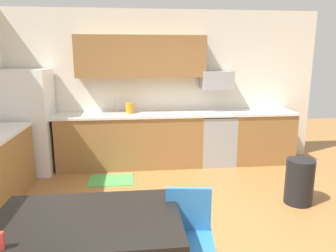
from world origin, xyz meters
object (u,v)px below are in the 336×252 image
object	(u,v)px
oven_range	(216,138)
chair_near_table	(189,233)
microwave	(216,80)
refrigerator	(28,122)
kettle	(130,109)
dining_table	(87,225)
trash_bin	(299,182)

from	to	relation	value
oven_range	chair_near_table	distance (m)	3.27
oven_range	microwave	distance (m)	1.04
refrigerator	kettle	distance (m)	1.68
chair_near_table	oven_range	bearing A→B (deg)	71.35
refrigerator	oven_range	world-z (taller)	refrigerator
dining_table	chair_near_table	bearing A→B (deg)	6.40
oven_range	microwave	xyz separation A→B (m)	(0.00, 0.10, 1.04)
oven_range	dining_table	bearing A→B (deg)	-119.93
chair_near_table	trash_bin	size ratio (longest dim) A/B	1.42
refrigerator	oven_range	size ratio (longest dim) A/B	1.87
refrigerator	oven_range	xyz separation A→B (m)	(3.19, 0.08, -0.40)
dining_table	chair_near_table	distance (m)	0.81
refrigerator	oven_range	bearing A→B (deg)	1.43
oven_range	chair_near_table	size ratio (longest dim) A/B	1.07
refrigerator	kettle	xyz separation A→B (m)	(1.66, 0.13, 0.17)
oven_range	trash_bin	size ratio (longest dim) A/B	1.52
microwave	oven_range	bearing A→B (deg)	-90.00
dining_table	trash_bin	bearing A→B (deg)	30.46
microwave	chair_near_table	size ratio (longest dim) A/B	0.64
refrigerator	kettle	bearing A→B (deg)	4.47
refrigerator	kettle	world-z (taller)	refrigerator
refrigerator	trash_bin	distance (m)	4.24
refrigerator	chair_near_table	distance (m)	3.72
dining_table	refrigerator	bearing A→B (deg)	113.65
oven_range	refrigerator	bearing A→B (deg)	-178.57
microwave	trash_bin	world-z (taller)	microwave
chair_near_table	trash_bin	world-z (taller)	chair_near_table
oven_range	dining_table	distance (m)	3.68
microwave	dining_table	distance (m)	3.85
kettle	trash_bin	bearing A→B (deg)	-38.54
chair_near_table	kettle	size ratio (longest dim) A/B	4.25
microwave	chair_near_table	bearing A→B (deg)	-108.10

